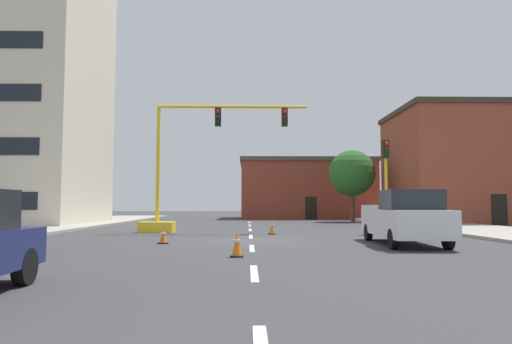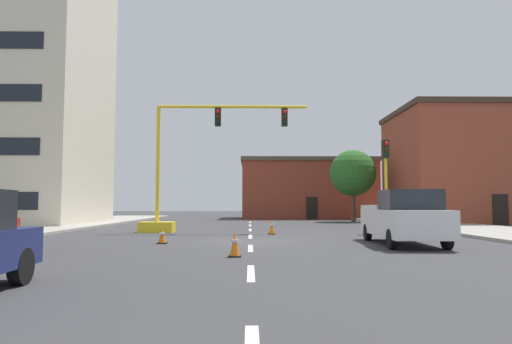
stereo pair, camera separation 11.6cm
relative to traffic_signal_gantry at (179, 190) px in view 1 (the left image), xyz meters
The scene contains 18 objects.
ground_plane 7.31m from the traffic_signal_gantry, 56.68° to the right, with size 160.00×160.00×0.00m, color #38383A.
sidewalk_left 9.42m from the traffic_signal_gantry, 166.23° to the left, with size 6.00×56.00×0.14m, color #9E998E.
sidewalk_right 16.84m from the traffic_signal_gantry, ahead, with size 6.00×56.00×0.14m, color #9E998E.
lane_stripe_seg_1 14.99m from the traffic_signal_gantry, 75.04° to the right, with size 0.16×2.40×0.01m, color silver.
lane_stripe_seg_2 9.87m from the traffic_signal_gantry, 66.55° to the right, with size 0.16×2.40×0.01m, color silver.
lane_stripe_seg_3 5.53m from the traffic_signal_gantry, 40.93° to the right, with size 0.16×2.40×0.01m, color silver.
lane_stripe_seg_4 4.94m from the traffic_signal_gantry, 29.72° to the left, with size 0.16×2.40×0.01m, color silver.
lane_stripe_seg_5 8.87m from the traffic_signal_gantry, 63.54° to the left, with size 0.16×2.40×0.01m, color silver.
lane_stripe_seg_6 13.91m from the traffic_signal_gantry, 73.82° to the left, with size 0.16×2.40×0.01m, color silver.
building_brick_center 26.17m from the traffic_signal_gantry, 67.97° to the left, with size 13.80×9.29×6.15m.
building_row_right 24.64m from the traffic_signal_gantry, 29.39° to the left, with size 11.46×9.52×9.12m.
traffic_signal_gantry is the anchor object (origin of this frame).
traffic_light_pole_right 10.94m from the traffic_signal_gantry, ahead, with size 0.32×0.47×4.80m.
tree_right_far 19.01m from the traffic_signal_gantry, 48.40° to the left, with size 3.93×3.93×6.10m.
pickup_truck_white 12.16m from the traffic_signal_gantry, 38.57° to the right, with size 2.22×5.48×1.99m.
traffic_cone_roadside_a 11.98m from the traffic_signal_gantry, 73.42° to the right, with size 0.36×0.36×0.71m.
traffic_cone_roadside_b 5.49m from the traffic_signal_gantry, 19.22° to the right, with size 0.36×0.36×0.75m.
traffic_cone_roadside_c 7.24m from the traffic_signal_gantry, 85.99° to the right, with size 0.36×0.36×0.61m.
Camera 1 is at (-0.14, -18.48, 1.49)m, focal length 31.92 mm.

